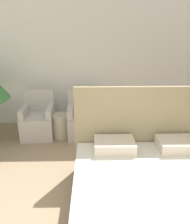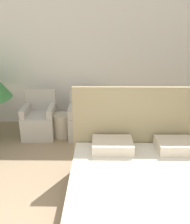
# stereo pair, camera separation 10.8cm
# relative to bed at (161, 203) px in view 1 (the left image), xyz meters

# --- Properties ---
(wall_back) EXTENTS (10.00, 0.06, 2.90)m
(wall_back) POSITION_rel_bed_xyz_m (-0.82, 2.87, 1.17)
(wall_back) COLOR white
(wall_back) RESTS_ON ground_plane
(bed) EXTENTS (1.90, 2.16, 1.28)m
(bed) POSITION_rel_bed_xyz_m (0.00, 0.00, 0.00)
(bed) COLOR brown
(bed) RESTS_ON ground_plane
(armchair_near_window_left) EXTENTS (0.62, 0.65, 0.87)m
(armchair_near_window_left) POSITION_rel_bed_xyz_m (-1.75, 2.16, 0.01)
(armchair_near_window_left) COLOR #B7B2A8
(armchair_near_window_left) RESTS_ON ground_plane
(armchair_near_window_right) EXTENTS (0.62, 0.64, 0.87)m
(armchair_near_window_right) POSITION_rel_bed_xyz_m (-0.87, 2.16, 0.01)
(armchair_near_window_right) COLOR #B7B2A8
(armchair_near_window_right) RESTS_ON ground_plane
(side_table) EXTENTS (0.35, 0.35, 0.46)m
(side_table) POSITION_rel_bed_xyz_m (-1.31, 2.12, -0.05)
(side_table) COLOR #B7AD93
(side_table) RESTS_ON ground_plane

